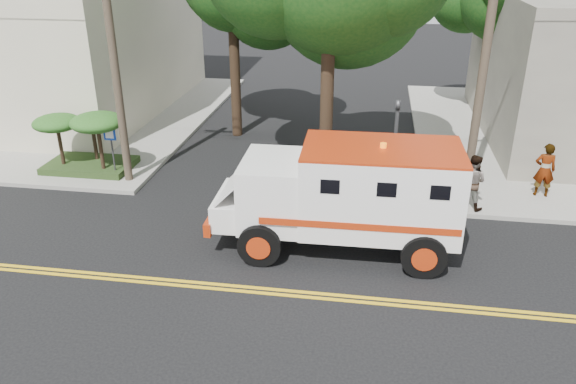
# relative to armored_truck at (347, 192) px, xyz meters

# --- Properties ---
(ground) EXTENTS (100.00, 100.00, 0.00)m
(ground) POSITION_rel_armored_truck_xyz_m (-2.48, -2.53, -1.78)
(ground) COLOR black
(ground) RESTS_ON ground
(sidewalk_nw) EXTENTS (17.00, 17.00, 0.15)m
(sidewalk_nw) POSITION_rel_armored_truck_xyz_m (-15.98, 10.97, -1.70)
(sidewalk_nw) COLOR gray
(sidewalk_nw) RESTS_ON ground
(building_left) EXTENTS (16.00, 14.00, 10.00)m
(building_left) POSITION_rel_armored_truck_xyz_m (-17.98, 12.47, 3.37)
(building_left) COLOR beige
(building_left) RESTS_ON sidewalk_nw
(utility_pole_left) EXTENTS (0.28, 0.28, 9.00)m
(utility_pole_left) POSITION_rel_armored_truck_xyz_m (-8.08, 3.47, 2.72)
(utility_pole_left) COLOR #382D23
(utility_pole_left) RESTS_ON ground
(utility_pole_right) EXTENTS (0.28, 0.28, 9.00)m
(utility_pole_right) POSITION_rel_armored_truck_xyz_m (3.82, 3.67, 2.72)
(utility_pole_right) COLOR #382D23
(utility_pole_right) RESTS_ON ground
(tree_left) EXTENTS (4.48, 4.20, 7.70)m
(tree_left) POSITION_rel_armored_truck_xyz_m (-5.16, 9.26, 3.95)
(tree_left) COLOR black
(tree_left) RESTS_ON ground
(traffic_signal) EXTENTS (0.15, 0.18, 3.60)m
(traffic_signal) POSITION_rel_armored_truck_xyz_m (1.32, 3.07, 0.45)
(traffic_signal) COLOR #3F3F42
(traffic_signal) RESTS_ON ground
(accessibility_sign) EXTENTS (0.45, 0.10, 2.02)m
(accessibility_sign) POSITION_rel_armored_truck_xyz_m (-8.68, 3.64, -0.41)
(accessibility_sign) COLOR #3F3F42
(accessibility_sign) RESTS_ON ground
(palm_planter) EXTENTS (3.52, 2.63, 2.36)m
(palm_planter) POSITION_rel_armored_truck_xyz_m (-9.92, 4.10, -0.13)
(palm_planter) COLOR #1E3314
(palm_planter) RESTS_ON sidewalk_nw
(armored_truck) EXTENTS (6.91, 2.91, 3.12)m
(armored_truck) POSITION_rel_armored_truck_xyz_m (0.00, 0.00, 0.00)
(armored_truck) COLOR white
(armored_truck) RESTS_ON ground
(pedestrian_a) EXTENTS (0.71, 0.49, 1.87)m
(pedestrian_a) POSITION_rel_armored_truck_xyz_m (6.38, 4.33, -0.69)
(pedestrian_a) COLOR gray
(pedestrian_a) RESTS_ON sidewalk_ne
(pedestrian_b) EXTENTS (1.10, 1.02, 1.82)m
(pedestrian_b) POSITION_rel_armored_truck_xyz_m (3.84, 2.97, -0.72)
(pedestrian_b) COLOR gray
(pedestrian_b) RESTS_ON sidewalk_ne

